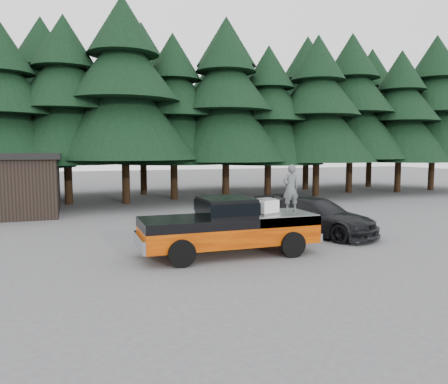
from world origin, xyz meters
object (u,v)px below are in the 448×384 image
object	(u,v)px
air_compressor	(266,207)
parked_car	(316,216)
pickup_truck	(229,235)
man_on_bed	(291,188)

from	to	relation	value
air_compressor	parked_car	xyz separation A→B (m)	(3.26, 2.22, -0.80)
pickup_truck	man_on_bed	size ratio (longest dim) A/B	3.66
parked_car	pickup_truck	bearing A→B (deg)	178.42
pickup_truck	man_on_bed	xyz separation A→B (m)	(2.31, 0.05, 1.48)
man_on_bed	parked_car	bearing A→B (deg)	-137.22
air_compressor	parked_car	bearing A→B (deg)	17.39
air_compressor	parked_car	distance (m)	4.02
air_compressor	man_on_bed	world-z (taller)	man_on_bed
pickup_truck	parked_car	size ratio (longest dim) A/B	1.15
pickup_truck	air_compressor	bearing A→B (deg)	-6.42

